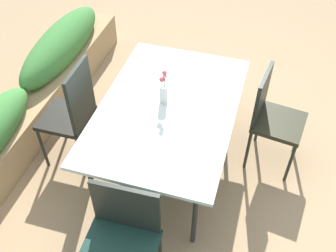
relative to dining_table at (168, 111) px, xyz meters
name	(u,v)px	position (x,y,z in m)	size (l,w,h in m)	color
ground_plane	(177,172)	(-0.03, -0.10, -0.70)	(12.00, 12.00, 0.00)	#9E7F5B
dining_table	(168,111)	(0.00, 0.00, 0.00)	(1.58, 1.05, 0.74)	#B2C6C1
chair_near_right	(272,115)	(0.37, -0.81, -0.15)	(0.46, 0.46, 0.93)	black
chair_end_left	(120,240)	(-1.06, 0.00, -0.19)	(0.50, 0.50, 0.87)	#143028
chair_far_side	(73,111)	(-0.11, 0.80, -0.11)	(0.41, 0.41, 1.04)	black
flower_vase	(164,90)	(0.05, 0.05, 0.16)	(0.07, 0.07, 0.31)	silver
planter_box	(28,101)	(0.14, 1.44, -0.38)	(3.36, 0.43, 0.69)	#9E7F56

